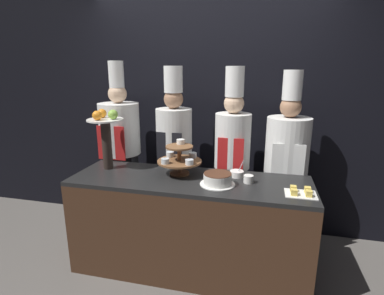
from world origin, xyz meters
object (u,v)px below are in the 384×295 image
at_px(cup_white, 249,179).
at_px(chef_center_right, 232,153).
at_px(chef_left, 121,146).
at_px(chef_center_left, 174,149).
at_px(cake_square_tray, 301,192).
at_px(chef_right, 286,161).
at_px(tiered_stand, 179,158).
at_px(fruit_pedestal, 106,132).
at_px(cake_round, 218,179).
at_px(serving_bowl_far, 237,174).

distance_m(cup_white, chef_center_right, 0.53).
relative_size(chef_left, chef_center_right, 1.03).
height_order(chef_left, chef_center_left, chef_left).
height_order(cake_square_tray, chef_right, chef_right).
height_order(tiered_stand, fruit_pedestal, fruit_pedestal).
xyz_separation_m(cup_white, chef_center_right, (-0.19, 0.49, 0.07)).
bearing_deg(tiered_stand, fruit_pedestal, -179.18).
relative_size(cup_white, chef_center_right, 0.04).
xyz_separation_m(chef_left, chef_center_right, (1.19, 0.00, -0.00)).
xyz_separation_m(cake_round, chef_left, (-1.14, 0.59, 0.06)).
xyz_separation_m(chef_left, chef_right, (1.70, -0.00, -0.04)).
relative_size(chef_center_left, chef_center_right, 1.00).
relative_size(cup_white, chef_right, 0.05).
relative_size(chef_center_right, chef_right, 1.02).
distance_m(fruit_pedestal, chef_center_right, 1.21).
height_order(cup_white, chef_right, chef_right).
relative_size(cake_round, chef_right, 0.16).
bearing_deg(chef_center_right, serving_bowl_far, -77.20).
bearing_deg(fruit_pedestal, cup_white, -2.79).
bearing_deg(chef_left, chef_center_right, 0.00).
relative_size(cake_round, serving_bowl_far, 1.85).
bearing_deg(serving_bowl_far, cake_square_tray, -29.00).
distance_m(chef_left, chef_center_left, 0.60).
relative_size(fruit_pedestal, chef_center_left, 0.31).
height_order(cake_square_tray, chef_center_left, chef_center_left).
xyz_separation_m(tiered_stand, serving_bowl_far, (0.50, 0.05, -0.12)).
xyz_separation_m(chef_center_right, chef_right, (0.51, -0.00, -0.04)).
height_order(cup_white, serving_bowl_far, serving_bowl_far).
bearing_deg(chef_right, cake_square_tray, -83.81).
bearing_deg(tiered_stand, serving_bowl_far, 5.96).
relative_size(chef_left, chef_right, 1.05).
bearing_deg(chef_left, cake_round, -27.32).
distance_m(chef_center_left, chef_center_right, 0.59).
xyz_separation_m(cake_square_tray, chef_left, (-1.77, 0.64, 0.09)).
xyz_separation_m(cake_round, chef_center_left, (-0.54, 0.59, 0.07)).
distance_m(tiered_stand, fruit_pedestal, 0.72).
bearing_deg(cup_white, serving_bowl_far, 130.29).
distance_m(tiered_stand, cup_white, 0.62).
relative_size(fruit_pedestal, chef_right, 0.31).
bearing_deg(cake_round, tiered_stand, 154.62).
distance_m(chef_left, chef_center_right, 1.19).
bearing_deg(chef_center_left, cake_square_tray, -28.57).
distance_m(serving_bowl_far, chef_center_left, 0.77).
bearing_deg(chef_center_left, cup_white, -32.00).
bearing_deg(fruit_pedestal, chef_center_right, 20.93).
xyz_separation_m(fruit_pedestal, chef_center_left, (0.52, 0.42, -0.24)).
xyz_separation_m(cake_round, cup_white, (0.24, 0.10, -0.01)).
relative_size(cup_white, cake_square_tray, 0.35).
relative_size(cake_round, chef_center_left, 0.16).
xyz_separation_m(fruit_pedestal, chef_left, (-0.08, 0.42, -0.24)).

